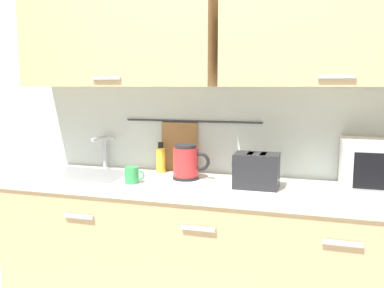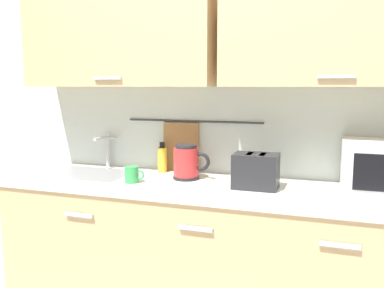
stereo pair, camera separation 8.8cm
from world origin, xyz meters
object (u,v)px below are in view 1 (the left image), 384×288
Objects in this scene: electric_kettle at (187,162)px; mug_near_sink at (132,175)px; dish_soap_bottle at (161,159)px; toaster at (256,170)px.

mug_near_sink is (-0.27, -0.19, -0.05)m from electric_kettle.
mug_near_sink is at bearing -98.35° from dish_soap_bottle.
dish_soap_bottle is 0.69m from toaster.
dish_soap_bottle is 1.63× the size of mug_near_sink.
mug_near_sink is at bearing -171.54° from toaster.
toaster is at bearing -11.80° from electric_kettle.
toaster is at bearing 8.46° from mug_near_sink.
electric_kettle is 0.44m from toaster.
mug_near_sink is 0.47× the size of toaster.
dish_soap_bottle reaches higher than mug_near_sink.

